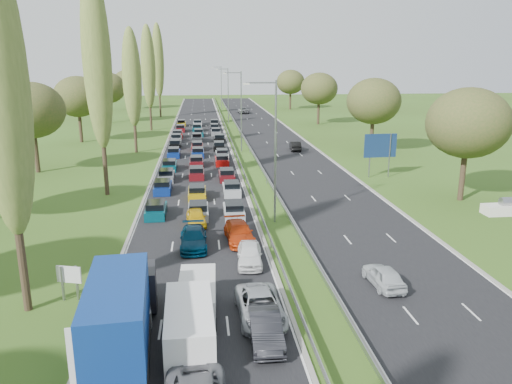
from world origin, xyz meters
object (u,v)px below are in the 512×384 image
info_sign (69,278)px  blue_lorry (121,313)px  near_car_2 (128,302)px  white_van_front (190,325)px  direction_sign (380,148)px  white_van_rear (197,297)px

info_sign → blue_lorry: bearing=-56.4°
near_car_2 → blue_lorry: 3.74m
white_van_front → direction_sign: bearing=56.1°
near_car_2 → white_van_front: white_van_front is taller
blue_lorry → info_sign: (-3.83, 5.77, -0.67)m
white_van_rear → info_sign: size_ratio=2.40×
info_sign → direction_sign: bearing=45.0°
blue_lorry → white_van_front: 3.27m
near_car_2 → direction_sign: size_ratio=1.09×
white_van_front → white_van_rear: size_ratio=1.13×
blue_lorry → white_van_rear: (3.51, 3.22, -1.01)m
white_van_front → white_van_rear: (0.35, 3.19, -0.13)m
white_van_front → direction_sign: 40.92m
info_sign → near_car_2: bearing=-32.1°
white_van_front → near_car_2: bearing=132.6°
white_van_rear → blue_lorry: bearing=-135.6°
near_car_2 → white_van_front: 4.88m
white_van_front → info_sign: bearing=138.9°
white_van_rear → info_sign: 7.77m
blue_lorry → white_van_front: bearing=-3.8°
white_van_front → info_sign: (-6.98, 5.74, 0.20)m
info_sign → direction_sign: size_ratio=0.40×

